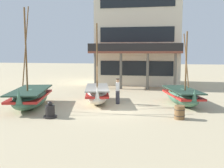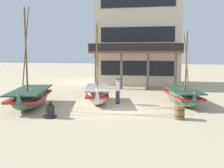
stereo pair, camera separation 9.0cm
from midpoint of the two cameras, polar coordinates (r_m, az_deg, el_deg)
The scene contains 8 objects.
ground_plane at distance 15.75m, azimuth -0.53°, elevation -5.50°, with size 120.00×120.00×0.00m, color tan.
fishing_boat_near_left at distance 17.59m, azimuth -3.08°, elevation -2.16°, with size 2.41×4.40×5.22m.
fishing_boat_centre_large at distance 17.57m, azimuth 15.28°, elevation -2.55°, with size 2.59×4.52×4.68m.
fishing_boat_far_right at distance 16.92m, azimuth -17.28°, elevation -2.78°, with size 3.00×5.20×6.17m.
fisherman_by_hull at distance 17.16m, azimuth 1.41°, elevation -1.63°, with size 0.26×0.37×1.68m.
capstan_winch at distance 14.05m, azimuth -13.27°, elevation -5.85°, with size 0.70×0.70×0.87m.
wooden_barrel at distance 13.80m, azimuth 14.71°, elevation -6.05°, with size 0.56×0.56×0.70m.
harbor_building_main at distance 28.63m, azimuth 6.14°, elevation 10.33°, with size 8.90×8.11×10.17m.
Camera 2 is at (3.10, -15.05, 3.42)m, focal length 41.76 mm.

